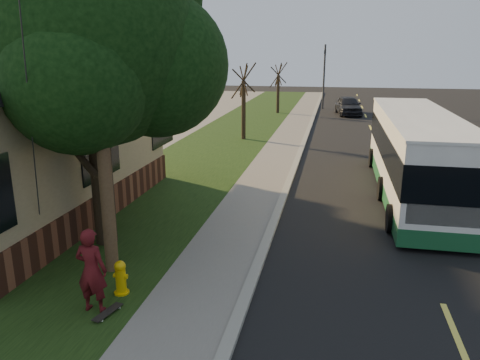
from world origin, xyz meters
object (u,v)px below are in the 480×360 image
Objects in this scene: fire_hydrant at (121,278)px; distant_car at (348,105)px; utility_pole at (96,70)px; dumpster at (23,190)px; bare_tree_near at (244,103)px; bare_tree_far at (278,89)px; leafy_tree at (95,44)px; skateboarder at (91,270)px; transit_bus at (415,152)px; skateboard_main at (108,312)px; traffic_signal at (324,72)px.

fire_hydrant is 30.91m from distant_car.
dumpster is at bearing 144.35° from utility_pole.
bare_tree_near reaches higher than bare_tree_far.
dumpster reaches higher than fire_hydrant.
utility_pole is 1.16× the size of leafy_tree.
bare_tree_near is at bearing -123.96° from distant_car.
dumpster is (-3.78, 1.68, -4.41)m from leafy_tree.
utility_pole is 4.11m from skateboarder.
transit_bus is at bearing 35.54° from leafy_tree.
leafy_tree reaches higher than dumpster.
transit_bus is at bearing -70.59° from bare_tree_far.
skateboard_main is at bearing -86.96° from bare_tree_near.
leafy_tree is 0.72× the size of transit_bus.
leafy_tree is 11.21m from transit_bus.
traffic_signal is at bearing 85.08° from skateboard_main.
traffic_signal is at bearing 75.96° from bare_tree_near.
distant_car is at bearing 67.96° from dumpster.
bare_tree_far is 2.34× the size of skateboarder.
skateboarder is 1.01× the size of dumpster.
transit_bus is at bearing 45.19° from utility_pole.
skateboarder reaches higher than skateboard_main.
traffic_signal reaches higher than fire_hydrant.
bare_tree_far reaches higher than fire_hydrant.
fire_hydrant is 0.08× the size of utility_pole.
utility_pole is at bearing -90.60° from bare_tree_far.
fire_hydrant is at bearing 96.85° from skateboard_main.
skateboard_main is (0.81, -1.83, -4.51)m from utility_pole.
dumpster is (-8.45, -29.67, -2.41)m from traffic_signal.
skateboard_main is at bearing -89.07° from bare_tree_far.
transit_bus is (7.96, -9.18, -0.59)m from bare_tree_near.
distant_car is at bearing 78.61° from utility_pole.
bare_tree_near is (-0.19, 17.01, -2.48)m from utility_pole.
bare_tree_near is at bearing 93.04° from skateboard_main.
distant_car is at bearing 80.26° from fire_hydrant.
bare_tree_far reaches higher than dumpster.
skateboarder reaches higher than distant_car.
bare_tree_near is at bearing 92.86° from fire_hydrant.
utility_pole is 30.31m from distant_car.
traffic_signal reaches higher than dumpster.
distant_car reaches higher than fire_hydrant.
leafy_tree is 6.35m from skateboard_main.
transit_bus is 12.02m from skateboarder.
bare_tree_near is 18.97m from skateboard_main.
traffic_signal is (3.10, 34.00, 2.73)m from fire_hydrant.
skateboard_main is (1.67, -3.48, -5.05)m from leafy_tree.
fire_hydrant is at bearing -59.33° from leafy_tree.
fire_hydrant is 0.89m from skateboard_main.
fire_hydrant is at bearing -128.71° from transit_bus.
bare_tree_near is 1.07× the size of bare_tree_far.
utility_pole is at bearing -96.58° from traffic_signal.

